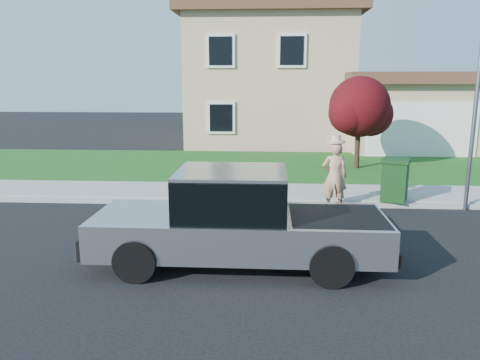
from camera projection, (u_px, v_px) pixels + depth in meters
The scene contains 10 objects.
ground at pixel (267, 242), 9.74m from camera, with size 80.00×80.00×0.00m, color black.
curb at pixel (305, 204), 12.50m from camera, with size 40.00×0.20×0.12m, color gray.
sidewalk at pixel (302, 194), 13.57m from camera, with size 40.00×2.00×0.15m, color gray.
lawn at pixel (294, 167), 17.97m from camera, with size 40.00×7.00×0.10m, color #164F17.
house at pixel (294, 83), 25.00m from camera, with size 14.00×11.30×6.85m.
pickup_truck at pixel (238, 221), 8.37m from camera, with size 5.34×2.05×1.75m.
woman at pixel (335, 175), 11.98m from camera, with size 0.66×0.47×1.95m.
ornamental_tree at pixel (360, 110), 17.02m from camera, with size 2.45×2.21×3.36m.
trash_bin at pixel (395, 179), 12.42m from camera, with size 0.92×0.98×1.12m.
street_lamp at pixel (477, 110), 11.55m from camera, with size 0.38×0.58×4.50m.
Camera 1 is at (-0.00, -9.28, 3.29)m, focal length 35.00 mm.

